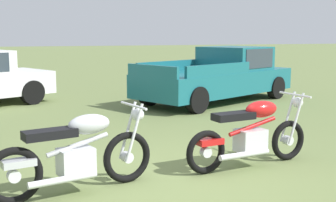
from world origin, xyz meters
name	(u,v)px	position (x,y,z in m)	size (l,w,h in m)	color
ground_plane	(177,183)	(0.00, 0.00, 0.00)	(120.00, 120.00, 0.00)	olive
motorcycle_silver	(76,153)	(-1.25, 0.04, 0.48)	(2.02, 0.86, 1.02)	black
motorcycle_red	(251,134)	(1.23, 0.35, 0.48)	(2.03, 0.76, 1.02)	black
pickup_truck_teal	(222,74)	(3.47, 6.21, 0.75)	(5.12, 3.78, 1.49)	#19606B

